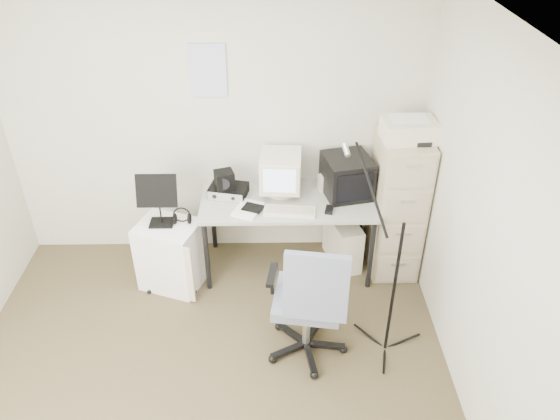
{
  "coord_description": "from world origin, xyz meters",
  "views": [
    {
      "loc": [
        0.5,
        -2.5,
        3.24
      ],
      "look_at": [
        0.55,
        0.95,
        0.95
      ],
      "focal_mm": 35.0,
      "sensor_mm": 36.0,
      "label": 1
    }
  ],
  "objects_px": {
    "filing_cabinet": "(397,204)",
    "side_cart": "(171,255)",
    "office_chair": "(308,297)",
    "desk": "(288,233)"
  },
  "relations": [
    {
      "from": "filing_cabinet",
      "to": "side_cart",
      "type": "distance_m",
      "value": 2.02
    },
    {
      "from": "filing_cabinet",
      "to": "side_cart",
      "type": "xyz_separation_m",
      "value": [
        -1.97,
        -0.25,
        -0.34
      ]
    },
    {
      "from": "side_cart",
      "to": "office_chair",
      "type": "bearing_deg",
      "value": -15.19
    },
    {
      "from": "filing_cabinet",
      "to": "side_cart",
      "type": "height_order",
      "value": "filing_cabinet"
    },
    {
      "from": "office_chair",
      "to": "desk",
      "type": "bearing_deg",
      "value": 105.06
    },
    {
      "from": "office_chair",
      "to": "filing_cabinet",
      "type": "bearing_deg",
      "value": 60.12
    },
    {
      "from": "filing_cabinet",
      "to": "desk",
      "type": "bearing_deg",
      "value": -178.19
    },
    {
      "from": "desk",
      "to": "side_cart",
      "type": "xyz_separation_m",
      "value": [
        -1.02,
        -0.22,
        -0.06
      ]
    },
    {
      "from": "desk",
      "to": "office_chair",
      "type": "relative_size",
      "value": 1.39
    },
    {
      "from": "desk",
      "to": "office_chair",
      "type": "xyz_separation_m",
      "value": [
        0.11,
        -1.02,
        0.17
      ]
    }
  ]
}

